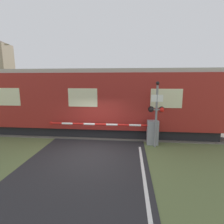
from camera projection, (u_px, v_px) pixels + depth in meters
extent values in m
plane|color=#5B6B3D|center=(91.00, 153.00, 8.40)|extent=(80.00, 80.00, 0.00)
cube|color=#666056|center=(102.00, 132.00, 11.78)|extent=(36.00, 3.20, 0.03)
cube|color=#595451|center=(101.00, 134.00, 11.07)|extent=(36.00, 0.08, 0.10)
cube|color=#595451|center=(104.00, 128.00, 12.48)|extent=(36.00, 0.08, 0.10)
cube|color=black|center=(90.00, 128.00, 11.82)|extent=(15.58, 2.54, 0.60)
cube|color=maroon|center=(89.00, 99.00, 11.47)|extent=(16.94, 2.99, 3.27)
cube|color=#ADA89E|center=(88.00, 72.00, 11.16)|extent=(16.60, 2.75, 0.24)
cube|color=beige|center=(166.00, 98.00, 9.49)|extent=(1.69, 0.02, 1.05)
cube|color=beige|center=(83.00, 98.00, 9.96)|extent=(1.69, 0.02, 1.05)
cube|color=beige|center=(7.00, 97.00, 10.42)|extent=(1.69, 0.02, 1.05)
cube|color=gray|center=(153.00, 133.00, 9.47)|extent=(0.60, 0.44, 1.32)
cylinder|color=gray|center=(153.00, 126.00, 9.40)|extent=(0.16, 0.16, 0.18)
cylinder|color=red|center=(147.00, 126.00, 9.44)|extent=(0.63, 0.11, 0.11)
cylinder|color=white|center=(135.00, 125.00, 9.50)|extent=(0.63, 0.11, 0.11)
cylinder|color=red|center=(123.00, 125.00, 9.56)|extent=(0.63, 0.11, 0.11)
cylinder|color=white|center=(112.00, 125.00, 9.63)|extent=(0.63, 0.11, 0.11)
cylinder|color=red|center=(101.00, 124.00, 9.69)|extent=(0.63, 0.11, 0.11)
cylinder|color=white|center=(89.00, 124.00, 9.75)|extent=(0.63, 0.11, 0.11)
cylinder|color=red|center=(78.00, 124.00, 9.82)|extent=(0.63, 0.11, 0.11)
cylinder|color=white|center=(67.00, 123.00, 9.88)|extent=(0.63, 0.11, 0.11)
cylinder|color=red|center=(57.00, 123.00, 9.94)|extent=(0.63, 0.11, 0.11)
cylinder|color=red|center=(51.00, 123.00, 9.98)|extent=(0.20, 0.02, 0.20)
cylinder|color=gray|center=(156.00, 117.00, 8.92)|extent=(0.11, 0.11, 3.22)
cube|color=gray|center=(156.00, 110.00, 8.85)|extent=(0.65, 0.07, 0.07)
sphere|color=black|center=(151.00, 110.00, 8.83)|extent=(0.24, 0.24, 0.24)
sphere|color=red|center=(162.00, 110.00, 8.77)|extent=(0.24, 0.24, 0.24)
cylinder|color=black|center=(151.00, 109.00, 8.93)|extent=(0.30, 0.06, 0.30)
cylinder|color=black|center=(162.00, 109.00, 8.88)|extent=(0.30, 0.06, 0.30)
cube|color=white|center=(157.00, 98.00, 8.71)|extent=(0.58, 0.02, 0.35)
sphere|color=black|center=(158.00, 83.00, 8.61)|extent=(0.18, 0.18, 0.18)
cube|color=gray|center=(2.00, 72.00, 34.08)|extent=(3.37, 3.37, 10.18)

